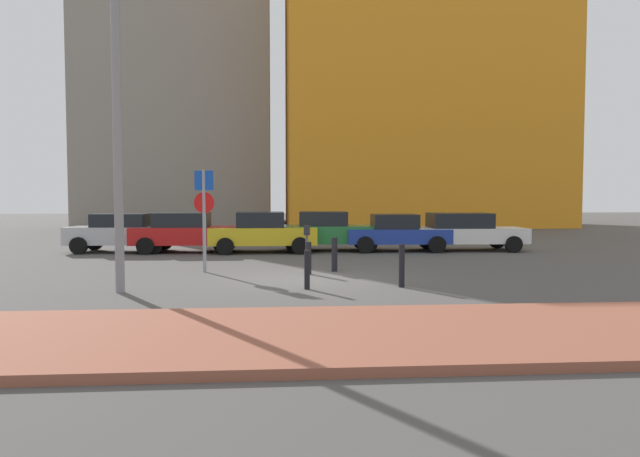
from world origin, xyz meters
name	(u,v)px	position (x,y,z in m)	size (l,w,h in m)	color
ground_plane	(303,279)	(0.00, 0.00, 0.00)	(120.00, 120.00, 0.00)	#4C4947
sidewalk_brick	(325,335)	(0.00, -6.48, 0.07)	(40.00, 3.84, 0.14)	#93513D
parked_car_silver	(123,232)	(-6.57, 7.93, 0.77)	(4.15, 2.06, 1.48)	#B7BABF
parked_car_red	(186,232)	(-4.13, 7.67, 0.79)	(4.15, 1.96, 1.52)	red
parked_car_yellow	(262,232)	(-1.20, 7.36, 0.78)	(4.06, 2.06, 1.55)	gold
parked_car_green	(329,231)	(1.41, 7.84, 0.79)	(4.27, 2.18, 1.55)	#237238
parked_car_blue	(397,232)	(4.06, 7.46, 0.74)	(4.06, 2.04, 1.46)	#1E389E
parked_car_white	(466,231)	(6.82, 7.46, 0.78)	(4.39, 2.17, 1.50)	white
parking_sign_post	(204,208)	(-2.72, 1.61, 1.83)	(0.58, 0.20, 2.90)	gray
parking_meter	(307,241)	(0.21, 1.99, 0.84)	(0.18, 0.14, 1.29)	#4C4C51
street_lamp	(117,101)	(-4.19, -1.81, 4.23)	(0.70, 0.36, 7.22)	gray
traffic_bollard_near	(402,266)	(2.25, -1.57, 0.51)	(0.14, 0.14, 1.02)	black
traffic_bollard_mid	(309,258)	(0.19, 0.95, 0.45)	(0.16, 0.16, 0.89)	black
traffic_bollard_far	(307,270)	(0.00, -1.70, 0.45)	(0.13, 0.13, 0.91)	black
traffic_bollard_edge	(334,254)	(0.97, 1.46, 0.49)	(0.17, 0.17, 0.98)	black
building_colorful_midrise	(418,27)	(10.05, 28.46, 14.79)	(19.55, 12.03, 29.58)	orange
building_under_construction	(182,97)	(-8.23, 34.29, 10.36)	(14.43, 12.23, 20.72)	gray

